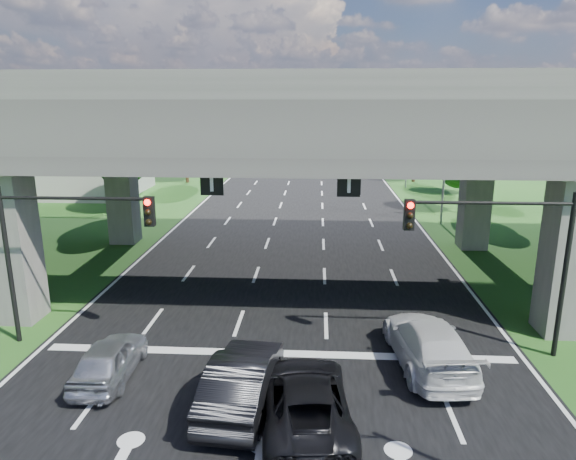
# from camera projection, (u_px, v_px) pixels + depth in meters

# --- Properties ---
(ground) EXTENTS (160.00, 160.00, 0.00)m
(ground) POSITION_uv_depth(u_px,v_px,m) (268.00, 411.00, 15.29)
(ground) COLOR #1E4A17
(ground) RESTS_ON ground
(road) EXTENTS (18.00, 120.00, 0.03)m
(road) POSITION_uv_depth(u_px,v_px,m) (288.00, 289.00, 24.96)
(road) COLOR black
(road) RESTS_ON ground
(overpass) EXTENTS (80.00, 15.00, 10.00)m
(overpass) POSITION_uv_depth(u_px,v_px,m) (290.00, 122.00, 24.91)
(overpass) COLOR #383533
(overpass) RESTS_ON ground
(warehouse) EXTENTS (20.00, 10.00, 4.00)m
(warehouse) POSITION_uv_depth(u_px,v_px,m) (38.00, 172.00, 50.09)
(warehouse) COLOR #9E9E99
(warehouse) RESTS_ON ground
(signal_right) EXTENTS (5.76, 0.54, 6.00)m
(signal_right) POSITION_uv_depth(u_px,v_px,m) (505.00, 244.00, 17.62)
(signal_right) COLOR black
(signal_right) RESTS_ON ground
(signal_left) EXTENTS (5.76, 0.54, 6.00)m
(signal_left) POSITION_uv_depth(u_px,v_px,m) (62.00, 237.00, 18.50)
(signal_left) COLOR black
(signal_left) RESTS_ON ground
(streetlight_far) EXTENTS (3.38, 0.25, 10.00)m
(streetlight_far) POSITION_uv_depth(u_px,v_px,m) (441.00, 144.00, 36.46)
(streetlight_far) COLOR gray
(streetlight_far) RESTS_ON ground
(streetlight_beyond) EXTENTS (3.38, 0.25, 10.00)m
(streetlight_beyond) POSITION_uv_depth(u_px,v_px,m) (405.00, 130.00, 51.92)
(streetlight_beyond) COLOR gray
(streetlight_beyond) RESTS_ON ground
(tree_left_near) EXTENTS (4.50, 4.50, 7.80)m
(tree_left_near) POSITION_uv_depth(u_px,v_px,m) (122.00, 154.00, 40.01)
(tree_left_near) COLOR black
(tree_left_near) RESTS_ON ground
(tree_left_mid) EXTENTS (3.91, 3.90, 6.76)m
(tree_left_mid) POSITION_uv_depth(u_px,v_px,m) (123.00, 151.00, 48.07)
(tree_left_mid) COLOR black
(tree_left_mid) RESTS_ON ground
(tree_left_far) EXTENTS (4.80, 4.80, 8.32)m
(tree_left_far) POSITION_uv_depth(u_px,v_px,m) (186.00, 135.00, 55.34)
(tree_left_far) COLOR black
(tree_left_far) RESTS_ON ground
(tree_right_near) EXTENTS (4.20, 4.20, 7.28)m
(tree_right_near) POSITION_uv_depth(u_px,v_px,m) (466.00, 157.00, 40.50)
(tree_right_near) COLOR black
(tree_right_near) RESTS_ON ground
(tree_right_mid) EXTENTS (3.91, 3.90, 6.76)m
(tree_right_mid) POSITION_uv_depth(u_px,v_px,m) (474.00, 151.00, 48.14)
(tree_right_mid) COLOR black
(tree_right_mid) RESTS_ON ground
(tree_right_far) EXTENTS (4.50, 4.50, 7.80)m
(tree_right_far) POSITION_uv_depth(u_px,v_px,m) (416.00, 138.00, 55.94)
(tree_right_far) COLOR black
(tree_right_far) RESTS_ON ground
(car_silver) EXTENTS (1.70, 4.02, 1.36)m
(car_silver) POSITION_uv_depth(u_px,v_px,m) (110.00, 359.00, 16.90)
(car_silver) COLOR silver
(car_silver) RESTS_ON road
(car_dark) EXTENTS (2.16, 5.15, 1.66)m
(car_dark) POSITION_uv_depth(u_px,v_px,m) (242.00, 380.00, 15.36)
(car_dark) COLOR black
(car_dark) RESTS_ON road
(car_white) EXTENTS (2.75, 5.73, 1.61)m
(car_white) POSITION_uv_depth(u_px,v_px,m) (428.00, 344.00, 17.69)
(car_white) COLOR silver
(car_white) RESTS_ON road
(car_trailing) EXTENTS (2.92, 5.47, 1.46)m
(car_trailing) POSITION_uv_depth(u_px,v_px,m) (306.00, 400.00, 14.51)
(car_trailing) COLOR black
(car_trailing) RESTS_ON road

